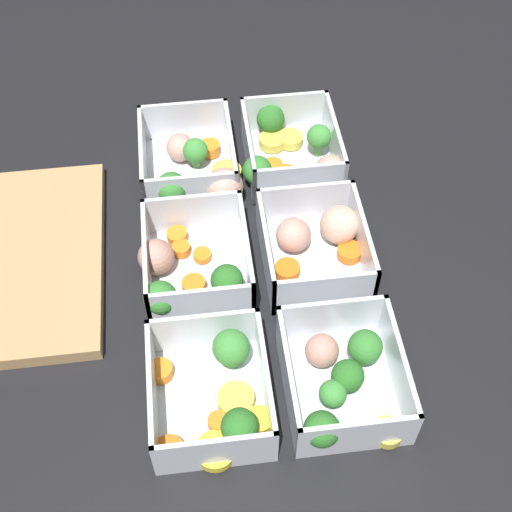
% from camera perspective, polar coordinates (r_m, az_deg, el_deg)
% --- Properties ---
extents(ground_plane, '(4.00, 4.00, 0.00)m').
position_cam_1_polar(ground_plane, '(0.84, 0.00, -0.87)').
color(ground_plane, black).
extents(container_near_left, '(0.15, 0.12, 0.06)m').
position_cam_1_polar(container_near_left, '(0.73, 6.89, -9.72)').
color(container_near_left, silver).
rests_on(container_near_left, ground_plane).
extents(container_near_center, '(0.14, 0.13, 0.06)m').
position_cam_1_polar(container_near_center, '(0.83, 4.93, 1.01)').
color(container_near_center, silver).
rests_on(container_near_center, ground_plane).
extents(container_near_right, '(0.15, 0.14, 0.06)m').
position_cam_1_polar(container_near_right, '(0.94, 2.77, 8.40)').
color(container_near_right, silver).
rests_on(container_near_right, ground_plane).
extents(container_far_left, '(0.15, 0.13, 0.06)m').
position_cam_1_polar(container_far_left, '(0.72, -3.05, -11.00)').
color(container_far_left, silver).
rests_on(container_far_left, ground_plane).
extents(container_far_center, '(0.14, 0.13, 0.06)m').
position_cam_1_polar(container_far_center, '(0.81, -5.41, -0.96)').
color(container_far_center, silver).
rests_on(container_far_center, ground_plane).
extents(container_far_right, '(0.16, 0.13, 0.06)m').
position_cam_1_polar(container_far_right, '(0.91, -4.84, 7.06)').
color(container_far_right, silver).
rests_on(container_far_right, ground_plane).
extents(cutting_board, '(0.28, 0.18, 0.02)m').
position_cam_1_polar(cutting_board, '(0.87, -18.00, -0.30)').
color(cutting_board, tan).
rests_on(cutting_board, ground_plane).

